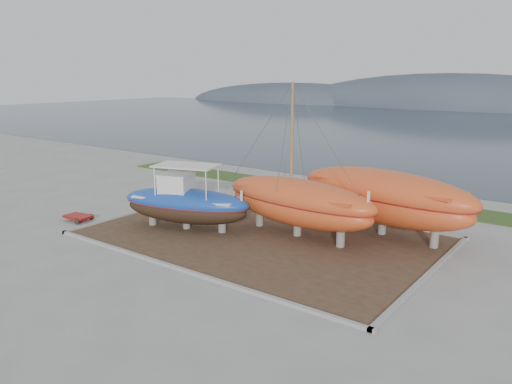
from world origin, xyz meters
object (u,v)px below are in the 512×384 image
Objects in this scene: white_dinghy at (191,201)px; orange_bare_hull at (383,203)px; blue_caique at (186,197)px; red_trailer at (78,218)px; orange_sailboat at (299,162)px.

white_dinghy is 12.08m from orange_bare_hull.
blue_caique is at bearing -139.01° from orange_bare_hull.
red_trailer is at bearing -142.30° from orange_bare_hull.
blue_caique is at bearing -150.12° from orange_sailboat.
orange_bare_hull reaches higher than white_dinghy.
orange_sailboat is 5.25m from orange_bare_hull.
orange_sailboat reaches higher than orange_bare_hull.
blue_caique is 6.74m from orange_sailboat.
blue_caique reaches higher than white_dinghy.
orange_bare_hull is at bearing 18.57° from white_dinghy.
blue_caique is 3.77m from white_dinghy.
red_trailer is (-4.14, -5.45, -0.57)m from white_dinghy.
white_dinghy is 0.43× the size of orange_bare_hull.
orange_sailboat is at bearing -130.25° from orange_bare_hull.
orange_sailboat is (8.08, -0.08, 3.41)m from white_dinghy.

